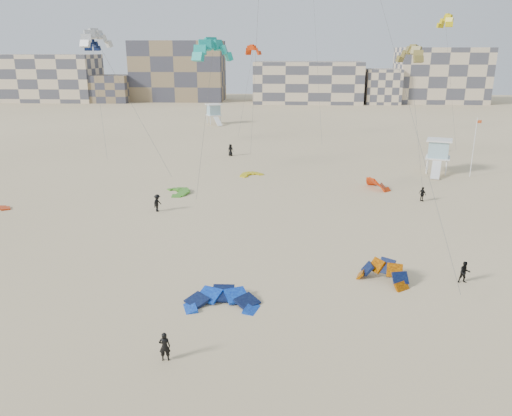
# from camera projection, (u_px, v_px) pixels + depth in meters

# --- Properties ---
(ground) EXTENTS (320.00, 320.00, 0.00)m
(ground) POSITION_uv_depth(u_px,v_px,m) (223.00, 327.00, 29.18)
(ground) COLOR beige
(ground) RESTS_ON ground
(kite_ground_blue) EXTENTS (4.85, 5.10, 2.65)m
(kite_ground_blue) POSITION_uv_depth(u_px,v_px,m) (222.00, 306.00, 31.58)
(kite_ground_blue) COLOR blue
(kite_ground_blue) RESTS_ON ground
(kite_ground_orange) EXTENTS (5.07, 5.07, 3.68)m
(kite_ground_orange) POSITION_uv_depth(u_px,v_px,m) (382.00, 282.00, 34.83)
(kite_ground_orange) COLOR orange
(kite_ground_orange) RESTS_ON ground
(kite_ground_green) EXTENTS (4.78, 4.64, 1.10)m
(kite_ground_green) POSITION_uv_depth(u_px,v_px,m) (178.00, 193.00, 56.42)
(kite_ground_green) COLOR green
(kite_ground_green) RESTS_ON ground
(kite_ground_red_far) EXTENTS (4.77, 4.74, 3.66)m
(kite_ground_red_far) POSITION_uv_depth(u_px,v_px,m) (377.00, 188.00, 58.19)
(kite_ground_red_far) COLOR #E73600
(kite_ground_red_far) RESTS_ON ground
(kite_ground_yellow) EXTENTS (4.03, 4.07, 0.80)m
(kite_ground_yellow) POSITION_uv_depth(u_px,v_px,m) (251.00, 175.00, 64.22)
(kite_ground_yellow) COLOR gold
(kite_ground_yellow) RESTS_ON ground
(kitesurfer_main) EXTENTS (0.64, 0.46, 1.63)m
(kitesurfer_main) POSITION_uv_depth(u_px,v_px,m) (165.00, 347.00, 25.80)
(kitesurfer_main) COLOR black
(kitesurfer_main) RESTS_ON ground
(kitesurfer_b) EXTENTS (0.77, 0.60, 1.57)m
(kitesurfer_b) POSITION_uv_depth(u_px,v_px,m) (465.00, 272.00, 34.45)
(kitesurfer_b) COLOR black
(kitesurfer_b) RESTS_ON ground
(kitesurfer_c) EXTENTS (0.99, 1.29, 1.76)m
(kitesurfer_c) POSITION_uv_depth(u_px,v_px,m) (157.00, 203.00, 49.68)
(kitesurfer_c) COLOR black
(kitesurfer_c) RESTS_ON ground
(kitesurfer_d) EXTENTS (0.83, 0.99, 1.58)m
(kitesurfer_d) POSITION_uv_depth(u_px,v_px,m) (422.00, 194.00, 53.05)
(kitesurfer_d) COLOR black
(kitesurfer_d) RESTS_ON ground
(kitesurfer_e) EXTENTS (1.02, 0.86, 1.78)m
(kitesurfer_e) POSITION_uv_depth(u_px,v_px,m) (231.00, 150.00, 75.75)
(kitesurfer_e) COLOR black
(kitesurfer_e) RESTS_ON ground
(kitesurfer_f) EXTENTS (0.59, 1.58, 1.67)m
(kitesurfer_f) POSITION_uv_depth(u_px,v_px,m) (440.00, 147.00, 78.76)
(kitesurfer_f) COLOR black
(kitesurfer_f) RESTS_ON ground
(kite_fly_teal_a) EXTENTS (5.52, 5.53, 15.78)m
(kite_fly_teal_a) POSITION_uv_depth(u_px,v_px,m) (213.00, 52.00, 45.77)
(kite_fly_teal_a) COLOR #15A996
(kite_fly_teal_a) RESTS_ON ground
(kite_fly_grey) EXTENTS (10.68, 5.24, 17.00)m
(kite_fly_grey) POSITION_uv_depth(u_px,v_px,m) (96.00, 40.00, 56.00)
(kite_fly_grey) COLOR silver
(kite_fly_grey) RESTS_ON ground
(kite_fly_olive) EXTENTS (4.82, 5.84, 15.28)m
(kite_fly_olive) POSITION_uv_depth(u_px,v_px,m) (410.00, 56.00, 54.54)
(kite_fly_olive) COLOR olive
(kite_fly_olive) RESTS_ON ground
(kite_fly_yellow) EXTENTS (4.19, 6.86, 19.60)m
(kite_fly_yellow) POSITION_uv_depth(u_px,v_px,m) (445.00, 22.00, 73.81)
(kite_fly_yellow) COLOR gold
(kite_fly_yellow) RESTS_ON ground
(kite_fly_navy) EXTENTS (6.89, 13.56, 16.25)m
(kite_fly_navy) POSITION_uv_depth(u_px,v_px,m) (92.00, 46.00, 75.81)
(kite_fly_navy) COLOR #0F1F44
(kite_fly_navy) RESTS_ON ground
(kite_fly_red) EXTENTS (4.82, 4.55, 15.52)m
(kite_fly_red) POSITION_uv_depth(u_px,v_px,m) (253.00, 51.00, 84.01)
(kite_fly_red) COLOR #E73600
(kite_fly_red) RESTS_ON ground
(lifeguard_tower_near) EXTENTS (3.92, 6.46, 4.39)m
(lifeguard_tower_near) POSITION_uv_depth(u_px,v_px,m) (438.00, 156.00, 65.06)
(lifeguard_tower_near) COLOR white
(lifeguard_tower_near) RESTS_ON ground
(lifeguard_tower_far) EXTENTS (4.01, 6.36, 4.25)m
(lifeguard_tower_far) POSITION_uv_depth(u_px,v_px,m) (214.00, 114.00, 107.76)
(lifeguard_tower_far) COLOR white
(lifeguard_tower_far) RESTS_ON ground
(flagpole) EXTENTS (0.60, 0.09, 7.45)m
(flagpole) POSITION_uv_depth(u_px,v_px,m) (474.00, 146.00, 62.39)
(flagpole) COLOR white
(flagpole) RESTS_ON ground
(condo_west_a) EXTENTS (30.00, 15.00, 14.00)m
(condo_west_a) POSITION_uv_depth(u_px,v_px,m) (49.00, 78.00, 154.53)
(condo_west_a) COLOR beige
(condo_west_a) RESTS_ON ground
(condo_west_b) EXTENTS (28.00, 14.00, 18.00)m
(condo_west_b) POSITION_uv_depth(u_px,v_px,m) (179.00, 71.00, 155.54)
(condo_west_b) COLOR #816C4E
(condo_west_b) RESTS_ON ground
(condo_mid) EXTENTS (32.00, 16.00, 12.00)m
(condo_mid) POSITION_uv_depth(u_px,v_px,m) (307.00, 82.00, 150.47)
(condo_mid) COLOR beige
(condo_mid) RESTS_ON ground
(condo_east) EXTENTS (26.00, 14.00, 16.00)m
(condo_east) POSITION_uv_depth(u_px,v_px,m) (441.00, 75.00, 149.57)
(condo_east) COLOR beige
(condo_east) RESTS_ON ground
(condo_fill_left) EXTENTS (12.00, 10.00, 8.00)m
(condo_fill_left) POSITION_uv_depth(u_px,v_px,m) (111.00, 89.00, 152.45)
(condo_fill_left) COLOR #816C4E
(condo_fill_left) RESTS_ON ground
(condo_fill_right) EXTENTS (10.00, 10.00, 10.00)m
(condo_fill_right) POSITION_uv_depth(u_px,v_px,m) (382.00, 86.00, 147.66)
(condo_fill_right) COLOR beige
(condo_fill_right) RESTS_ON ground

